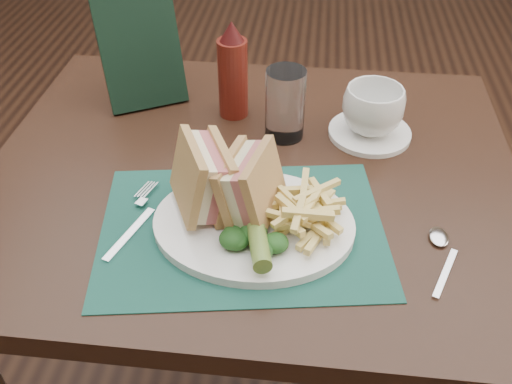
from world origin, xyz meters
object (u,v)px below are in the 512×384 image
Objects in this scene: sandwich_half_b at (237,182)px; drinking_glass at (285,104)px; check_presenter at (139,43)px; sandwich_half_a at (188,180)px; coffee_cup at (373,110)px; placemat at (242,229)px; table_main at (252,308)px; ketchup_bottle at (233,70)px; saucer at (369,133)px; plate at (254,224)px.

sandwich_half_b is 0.85× the size of drinking_glass.
sandwich_half_a is at bearing -93.11° from check_presenter.
sandwich_half_b is at bearing -129.47° from coffee_cup.
check_presenter is (-0.44, 0.08, 0.07)m from coffee_cup.
sandwich_half_b is at bearing 113.20° from placemat.
sandwich_half_a is at bearing -119.36° from table_main.
sandwich_half_a is at bearing -94.15° from ketchup_bottle.
ketchup_bottle reaches higher than saucer.
sandwich_half_a is 0.47× the size of check_presenter.
table_main is 3.65× the size of check_presenter.
sandwich_half_b is (-0.03, 0.02, 0.06)m from plate.
placemat is at bearing -79.65° from ketchup_bottle.
drinking_glass is at bearing -173.53° from saucer.
sandwich_half_b is at bearing -92.20° from table_main.
plate is at bearing -123.78° from coffee_cup.
sandwich_half_a is at bearing -137.24° from coffee_cup.
coffee_cup is (0.20, 0.12, 0.43)m from table_main.
drinking_glass is (0.05, 0.11, 0.44)m from table_main.
coffee_cup is (0.18, 0.27, 0.04)m from plate.
placemat is at bearing -88.15° from table_main.
sandwich_half_b is at bearing -83.69° from check_presenter.
placemat is 3.62× the size of sandwich_half_a.
placemat is 3.24× the size of drinking_glass.
saucer reaches higher than table_main.
saucer is (0.28, 0.26, -0.07)m from sandwich_half_a.
saucer reaches higher than placemat.
sandwich_half_b is 0.33m from coffee_cup.
check_presenter reaches higher than saucer.
check_presenter reaches higher than table_main.
drinking_glass is (0.04, 0.26, 0.06)m from placemat.
drinking_glass is at bearing 84.03° from plate.
coffee_cup is 0.16m from drinking_glass.
placemat is at bearing -125.71° from coffee_cup.
coffee_cup reaches higher than saucer.
plate is (0.02, -0.15, 0.38)m from table_main.
sandwich_half_b is 0.30m from ketchup_bottle.
placemat is 0.34m from saucer.
drinking_glass is at bearing -47.49° from check_presenter.
table_main is at bearing -72.33° from ketchup_bottle.
check_presenter is at bearing 160.79° from drinking_glass.
sandwich_half_a is at bearing 167.55° from placemat.
sandwich_half_b is at bearing -129.47° from saucer.
coffee_cup is (0.20, 0.28, 0.05)m from placemat.
ketchup_bottle is at bearing 148.10° from drinking_glass.
drinking_glass reaches higher than saucer.
placemat is 0.11m from sandwich_half_a.
sandwich_half_a is at bearing -117.23° from drinking_glass.
check_presenter is (-0.26, 0.35, 0.11)m from plate.
coffee_cup is at bearing 31.24° from table_main.
drinking_glass reaches higher than coffee_cup.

